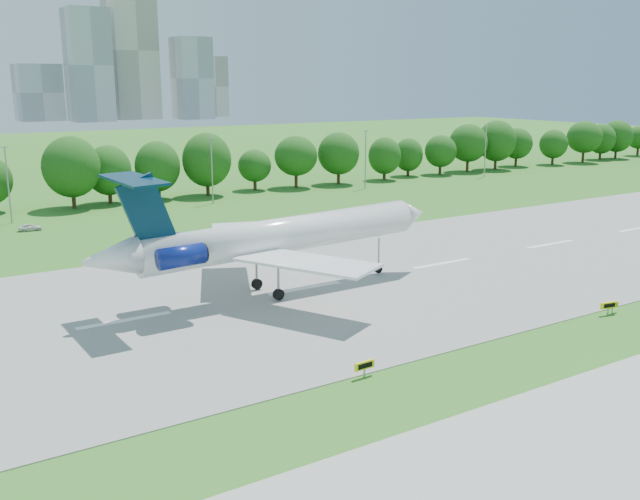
# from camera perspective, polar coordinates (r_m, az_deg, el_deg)

# --- Properties ---
(ground) EXTENTS (600.00, 600.00, 0.00)m
(ground) POSITION_cam_1_polar(r_m,az_deg,el_deg) (59.21, 11.68, -8.83)
(ground) COLOR #266219
(ground) RESTS_ON ground
(runway) EXTENTS (400.00, 45.00, 0.08)m
(runway) POSITION_cam_1_polar(r_m,az_deg,el_deg) (77.89, -1.24, -3.10)
(runway) COLOR gray
(runway) RESTS_ON ground
(tree_line) EXTENTS (288.40, 8.40, 10.40)m
(tree_line) POSITION_cam_1_polar(r_m,az_deg,el_deg) (137.35, -16.12, 6.16)
(tree_line) COLOR #382314
(tree_line) RESTS_ON ground
(light_poles) EXTENTS (175.90, 0.25, 12.19)m
(light_poles) POSITION_cam_1_polar(r_m,az_deg,el_deg) (127.11, -15.88, 5.70)
(light_poles) COLOR gray
(light_poles) RESTS_ON ground
(skyline) EXTENTS (127.00, 52.00, 80.00)m
(skyline) POSITION_cam_1_polar(r_m,az_deg,el_deg) (451.41, -15.24, 13.92)
(skyline) COLOR #B2B2B7
(skyline) RESTS_ON ground
(airliner) EXTENTS (40.45, 29.59, 13.77)m
(airliner) POSITION_cam_1_polar(r_m,az_deg,el_deg) (74.11, -4.23, 1.09)
(airliner) COLOR white
(airliner) RESTS_ON ground
(taxi_sign_left) EXTENTS (1.82, 0.31, 1.28)m
(taxi_sign_left) POSITION_cam_1_polar(r_m,az_deg,el_deg) (55.15, 3.58, -9.21)
(taxi_sign_left) COLOR gray
(taxi_sign_left) RESTS_ON ground
(taxi_sign_centre) EXTENTS (1.55, 0.21, 1.09)m
(taxi_sign_centre) POSITION_cam_1_polar(r_m,az_deg,el_deg) (75.25, 22.38, -4.12)
(taxi_sign_centre) COLOR gray
(taxi_sign_centre) RESTS_ON ground
(taxi_sign_right) EXTENTS (1.84, 0.57, 1.29)m
(taxi_sign_right) POSITION_cam_1_polar(r_m,az_deg,el_deg) (74.53, 22.08, -4.14)
(taxi_sign_right) COLOR gray
(taxi_sign_right) RESTS_ON ground
(service_vehicle_b) EXTENTS (3.50, 1.74, 1.14)m
(service_vehicle_b) POSITION_cam_1_polar(r_m,az_deg,el_deg) (116.66, -22.18, 1.71)
(service_vehicle_b) COLOR silver
(service_vehicle_b) RESTS_ON ground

